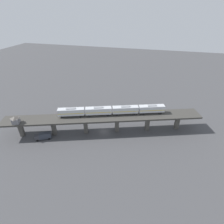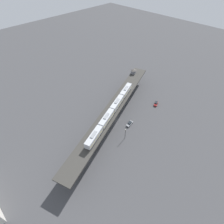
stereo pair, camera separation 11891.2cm
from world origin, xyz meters
name	(u,v)px [view 1 (the left image)]	position (x,y,z in m)	size (l,w,h in m)	color
ground_plane	(104,132)	(0.00, 0.00, 0.00)	(400.00, 400.00, 0.00)	#424244
elevated_viaduct	(103,119)	(0.07, -0.19, 7.48)	(38.10, 89.67, 8.75)	#393733
subway_train	(112,110)	(-2.71, 3.55, 11.29)	(18.97, 47.96, 4.45)	silver
signal_hut	(15,120)	(14.80, -35.31, 10.55)	(4.10, 4.10, 3.40)	slate
street_car_red	(62,112)	(-10.25, -28.40, 0.94)	(3.26, 4.75, 1.89)	#AD1E1E
street_car_silver	(102,119)	(-9.49, -3.65, 0.94)	(2.39, 4.59, 1.89)	#B7BABF
delivery_truck	(43,136)	(12.38, -25.20, 1.76)	(5.45, 7.39, 3.20)	#333338
street_lamp	(120,112)	(-13.87, 5.34, 4.11)	(0.44, 0.44, 6.94)	black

